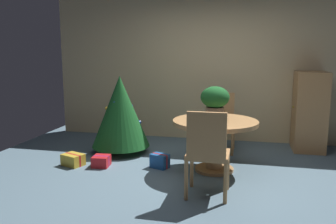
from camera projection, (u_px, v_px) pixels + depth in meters
The scene contains 11 objects.
ground_plane at pixel (195, 180), 4.48m from camera, with size 6.60×6.60×0.00m, color slate.
back_wall_panel at pixel (214, 69), 6.38m from camera, with size 6.00×0.10×2.60m, color beige.
round_dining_table at pixel (215, 133), 4.75m from camera, with size 1.15×1.15×0.71m.
flower_vase at pixel (215, 100), 4.66m from camera, with size 0.38×0.38×0.46m.
wooden_chair_near at pixel (207, 150), 3.85m from camera, with size 0.47×0.44×1.00m.
wooden_chair_far at pixel (221, 118), 5.75m from camera, with size 0.47×0.45×0.95m.
holiday_tree at pixel (120, 111), 5.59m from camera, with size 0.93×0.93×1.24m.
gift_box_red at pixel (101, 161), 5.00m from camera, with size 0.25×0.26×0.15m.
gift_box_blue at pixel (160, 161), 4.94m from camera, with size 0.29×0.24×0.20m.
gift_box_gold at pixel (73, 160), 5.04m from camera, with size 0.35×0.31×0.17m.
wooden_cabinet at pixel (309, 111), 5.75m from camera, with size 0.52×0.62×1.30m.
Camera 1 is at (0.60, -4.24, 1.62)m, focal length 37.49 mm.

